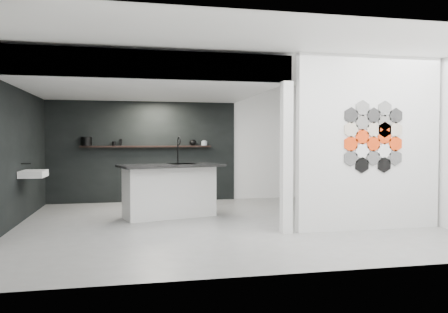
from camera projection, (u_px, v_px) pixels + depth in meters
floor at (222, 223)px, 7.62m from camera, size 7.00×6.00×0.01m
partition_panel at (369, 143)px, 7.04m from camera, size 2.45×0.15×2.80m
bay_clad_back at (142, 152)px, 10.22m from camera, size 4.40×0.04×2.35m
bay_clad_left at (22, 155)px, 7.85m from camera, size 0.04×4.00×2.35m
bulkhead at (144, 82)px, 8.24m from camera, size 4.40×4.00×0.40m
corner_column at (286, 158)px, 6.76m from camera, size 0.16×0.16×2.35m
fascia_beam at (147, 64)px, 6.36m from camera, size 4.40×0.16×0.40m
wall_basin at (34, 174)px, 7.71m from camera, size 0.40×0.60×0.12m
display_shelf at (147, 146)px, 10.13m from camera, size 3.00×0.15×0.04m
kitchen_island at (170, 190)px, 8.19m from camera, size 2.03×1.30×1.52m
stockpot at (87, 141)px, 9.85m from camera, size 0.31×0.31×0.20m
kettle at (193, 142)px, 10.34m from camera, size 0.22×0.22×0.14m
glass_bowl at (204, 143)px, 10.40m from camera, size 0.17×0.17×0.10m
glass_vase at (204, 143)px, 10.40m from camera, size 0.09×0.09×0.12m
bottle_dark at (121, 142)px, 10.01m from camera, size 0.07×0.07×0.16m
utensil_cup at (114, 144)px, 9.98m from camera, size 0.10×0.10×0.10m
hex_tile_cluster at (374, 136)px, 6.96m from camera, size 1.04×0.02×1.16m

